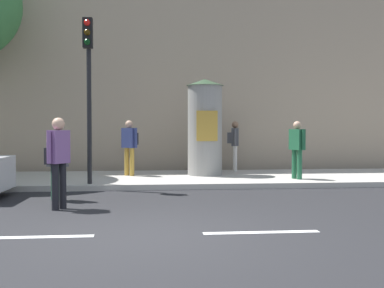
# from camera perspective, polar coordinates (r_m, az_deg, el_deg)

# --- Properties ---
(ground_plane) EXTENTS (80.00, 80.00, 0.00)m
(ground_plane) POSITION_cam_1_polar(r_m,az_deg,el_deg) (7.26, -5.17, -10.81)
(ground_plane) COLOR #232326
(sidewalk_curb) EXTENTS (36.00, 4.00, 0.15)m
(sidewalk_curb) POSITION_cam_1_polar(r_m,az_deg,el_deg) (14.16, -5.26, -4.21)
(sidewalk_curb) COLOR #B2ADA3
(sidewalk_curb) RESTS_ON ground_plane
(lane_markings) EXTENTS (25.80, 0.16, 0.01)m
(lane_markings) POSITION_cam_1_polar(r_m,az_deg,el_deg) (7.26, -5.17, -10.78)
(lane_markings) COLOR silver
(lane_markings) RESTS_ON ground_plane
(building_backdrop) EXTENTS (36.00, 5.00, 8.85)m
(building_backdrop) POSITION_cam_1_polar(r_m,az_deg,el_deg) (19.28, -5.33, 10.40)
(building_backdrop) COLOR tan
(building_backdrop) RESTS_ON ground_plane
(traffic_light) EXTENTS (0.24, 0.45, 4.21)m
(traffic_light) POSITION_cam_1_polar(r_m,az_deg,el_deg) (12.49, -12.33, 8.32)
(traffic_light) COLOR black
(traffic_light) RESTS_ON sidewalk_curb
(poster_column) EXTENTS (1.15, 1.15, 2.93)m
(poster_column) POSITION_cam_1_polar(r_m,az_deg,el_deg) (14.54, 1.56, 2.12)
(poster_column) COLOR gray
(poster_column) RESTS_ON sidewalk_curb
(pedestrian_in_red_top) EXTENTS (0.52, 0.51, 1.48)m
(pedestrian_in_red_top) POSITION_cam_1_polar(r_m,az_deg,el_deg) (10.84, -15.94, -1.96)
(pedestrian_in_red_top) COLOR #1E5938
(pedestrian_in_red_top) RESTS_ON ground_plane
(pedestrian_near_pole) EXTENTS (0.43, 0.47, 1.80)m
(pedestrian_near_pole) POSITION_cam_1_polar(r_m,az_deg,el_deg) (9.62, -15.71, -1.36)
(pedestrian_near_pole) COLOR black
(pedestrian_near_pole) RESTS_ON ground_plane
(pedestrian_with_backpack) EXTENTS (0.40, 0.56, 1.63)m
(pedestrian_with_backpack) POSITION_cam_1_polar(r_m,az_deg,el_deg) (13.70, 12.50, -0.14)
(pedestrian_with_backpack) COLOR #1E5938
(pedestrian_with_backpack) RESTS_ON sidewalk_curb
(pedestrian_tallest) EXTENTS (0.44, 0.62, 1.66)m
(pedestrian_tallest) POSITION_cam_1_polar(r_m,az_deg,el_deg) (15.94, 5.11, 0.33)
(pedestrian_tallest) COLOR silver
(pedestrian_tallest) RESTS_ON sidewalk_curb
(pedestrian_in_light_jacket) EXTENTS (0.52, 0.52, 1.67)m
(pedestrian_in_light_jacket) POSITION_cam_1_polar(r_m,az_deg,el_deg) (14.44, -7.48, 0.15)
(pedestrian_in_light_jacket) COLOR #B78C33
(pedestrian_in_light_jacket) RESTS_ON sidewalk_curb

